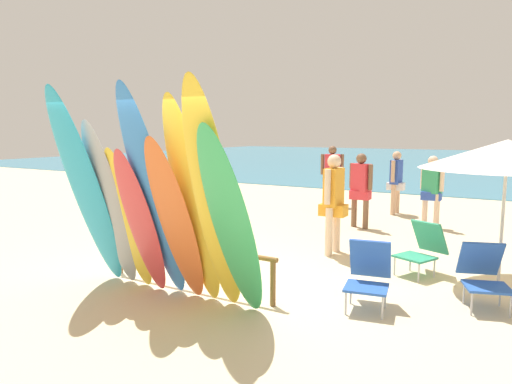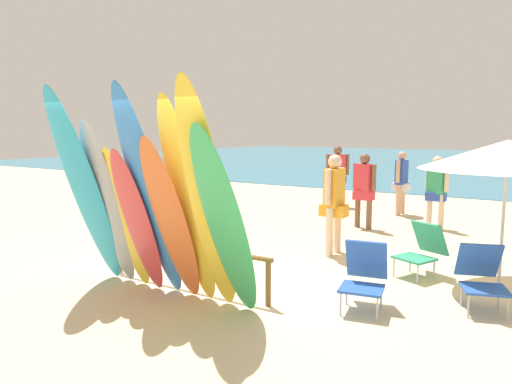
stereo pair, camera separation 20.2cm
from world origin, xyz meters
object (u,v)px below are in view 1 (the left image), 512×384
object	(u,v)px
surfboard_grey_1	(110,206)
surfboard_yellow_2	(129,220)
beachgoer_photographing	(396,178)
beachgoer_strolling	(332,172)
surfboard_orange_5	(175,222)
beach_chair_blue	(368,273)
surfboard_green_8	(231,224)
beach_umbrella	(507,154)
surfboard_yellow_7	(214,200)
beachgoer_midbeach	(361,185)
beach_chair_red	(423,247)
surfboard_teal_0	(87,190)
beachgoer_by_water	(334,197)
surfboard_red_3	(141,223)
surfboard_yellow_6	(193,204)
beachgoer_near_rack	(432,186)
surfboard_rack	(188,253)
surfboard_blue_4	(153,196)
beach_chair_striped	(483,272)

from	to	relation	value
surfboard_grey_1	surfboard_yellow_2	distance (m)	0.32
beachgoer_photographing	beachgoer_strolling	distance (m)	1.95
surfboard_orange_5	beach_chair_blue	world-z (taller)	surfboard_orange_5
surfboard_orange_5	surfboard_green_8	distance (m)	0.87
beachgoer_photographing	beach_umbrella	size ratio (longest dim) A/B	0.71
surfboard_yellow_7	beachgoer_midbeach	size ratio (longest dim) A/B	1.74
beachgoer_midbeach	surfboard_yellow_2	bearing A→B (deg)	98.99
surfboard_grey_1	beach_chair_red	world-z (taller)	surfboard_grey_1
surfboard_teal_0	surfboard_grey_1	xyz separation A→B (m)	(0.27, 0.15, -0.21)
beachgoer_strolling	beachgoer_by_water	bearing A→B (deg)	-92.56
surfboard_yellow_7	surfboard_red_3	bearing A→B (deg)	170.72
surfboard_yellow_6	surfboard_green_8	world-z (taller)	surfboard_yellow_6
beachgoer_photographing	beachgoer_near_rack	bearing A→B (deg)	-135.80
surfboard_green_8	beachgoer_midbeach	world-z (taller)	surfboard_green_8
beachgoer_near_rack	beach_chair_blue	world-z (taller)	beachgoer_near_rack
surfboard_grey_1	surfboard_yellow_6	world-z (taller)	surfboard_yellow_6
surfboard_yellow_6	beachgoer_strolling	world-z (taller)	surfboard_yellow_6
beachgoer_photographing	surfboard_teal_0	bearing A→B (deg)	169.31
surfboard_rack	surfboard_grey_1	world-z (taller)	surfboard_grey_1
surfboard_orange_5	surfboard_yellow_6	distance (m)	0.34
surfboard_rack	surfboard_red_3	size ratio (longest dim) A/B	1.34
surfboard_green_8	beach_chair_blue	xyz separation A→B (m)	(1.18, 1.24, -0.70)
surfboard_blue_4	surfboard_yellow_6	xyz separation A→B (m)	(0.53, 0.10, -0.07)
surfboard_teal_0	beach_chair_striped	world-z (taller)	surfboard_teal_0
surfboard_green_8	beach_chair_striped	distance (m)	3.20
beachgoer_strolling	beach_chair_blue	bearing A→B (deg)	-89.50
surfboard_yellow_2	beach_chair_red	world-z (taller)	surfboard_yellow_2
surfboard_green_8	beach_umbrella	xyz separation A→B (m)	(2.53, 2.94, 0.71)
surfboard_orange_5	beachgoer_strolling	size ratio (longest dim) A/B	1.29
beach_umbrella	surfboard_grey_1	bearing A→B (deg)	-147.89
surfboard_orange_5	beachgoer_photographing	distance (m)	7.88
surfboard_blue_4	surfboard_grey_1	bearing A→B (deg)	174.71
surfboard_yellow_2	beachgoer_near_rack	world-z (taller)	surfboard_yellow_2
beachgoer_photographing	surfboard_orange_5	bearing A→B (deg)	179.01
beach_chair_red	beachgoer_near_rack	bearing A→B (deg)	122.13
beachgoer_photographing	beach_chair_blue	distance (m)	6.83
beachgoer_by_water	beach_chair_red	distance (m)	1.76
surfboard_yellow_6	beach_chair_blue	xyz separation A→B (m)	(1.81, 1.14, -0.86)
surfboard_yellow_6	beach_chair_striped	world-z (taller)	surfboard_yellow_6
beachgoer_midbeach	beach_chair_striped	bearing A→B (deg)	149.08
surfboard_rack	surfboard_teal_0	distance (m)	1.60
beach_chair_blue	surfboard_grey_1	bearing A→B (deg)	-170.46
beachgoer_photographing	beachgoer_near_rack	world-z (taller)	beachgoer_photographing
surfboard_red_3	surfboard_blue_4	bearing A→B (deg)	-11.09
beachgoer_photographing	beachgoer_by_water	xyz separation A→B (m)	(0.04, -4.55, 0.07)
surfboard_yellow_7	beach_chair_striped	distance (m)	3.45
surfboard_yellow_6	surfboard_red_3	bearing A→B (deg)	-172.86
surfboard_blue_4	surfboard_orange_5	distance (m)	0.43
surfboard_yellow_2	surfboard_grey_1	bearing A→B (deg)	-159.72
surfboard_red_3	surfboard_yellow_7	bearing A→B (deg)	-2.00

